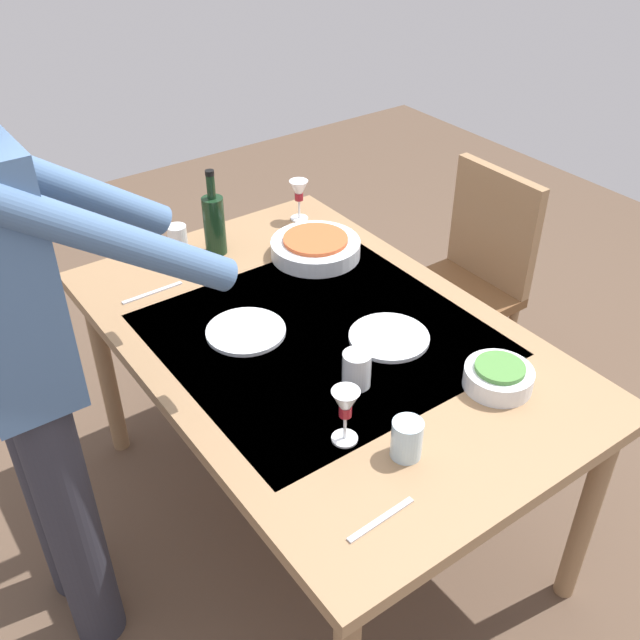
# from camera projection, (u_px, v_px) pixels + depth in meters

# --- Properties ---
(ground_plane) EXTENTS (6.00, 6.00, 0.00)m
(ground_plane) POSITION_uv_depth(u_px,v_px,m) (320.00, 510.00, 2.53)
(ground_plane) COLOR brown
(dining_table) EXTENTS (1.53, 1.00, 0.76)m
(dining_table) POSITION_uv_depth(u_px,v_px,m) (320.00, 354.00, 2.14)
(dining_table) COLOR #93704C
(dining_table) RESTS_ON ground_plane
(chair_near) EXTENTS (0.40, 0.40, 0.91)m
(chair_near) POSITION_uv_depth(u_px,v_px,m) (470.00, 272.00, 2.80)
(chair_near) COLOR brown
(chair_near) RESTS_ON ground_plane
(person_server) EXTENTS (0.42, 0.61, 1.69)m
(person_server) POSITION_uv_depth(u_px,v_px,m) (22.00, 349.00, 1.69)
(person_server) COLOR #2D2D38
(person_server) RESTS_ON ground_plane
(wine_bottle) EXTENTS (0.07, 0.07, 0.30)m
(wine_bottle) POSITION_uv_depth(u_px,v_px,m) (214.00, 223.00, 2.42)
(wine_bottle) COLOR black
(wine_bottle) RESTS_ON dining_table
(wine_glass_left) EXTENTS (0.07, 0.07, 0.15)m
(wine_glass_left) POSITION_uv_depth(u_px,v_px,m) (345.00, 407.00, 1.69)
(wine_glass_left) COLOR white
(wine_glass_left) RESTS_ON dining_table
(wine_glass_right) EXTENTS (0.07, 0.07, 0.15)m
(wine_glass_right) POSITION_uv_depth(u_px,v_px,m) (299.00, 193.00, 2.62)
(wine_glass_right) COLOR white
(wine_glass_right) RESTS_ON dining_table
(water_cup_near_left) EXTENTS (0.07, 0.07, 0.10)m
(water_cup_near_left) POSITION_uv_depth(u_px,v_px,m) (407.00, 439.00, 1.68)
(water_cup_near_left) COLOR silver
(water_cup_near_left) RESTS_ON dining_table
(water_cup_near_right) EXTENTS (0.08, 0.08, 0.10)m
(water_cup_near_right) POSITION_uv_depth(u_px,v_px,m) (357.00, 369.00, 1.88)
(water_cup_near_right) COLOR silver
(water_cup_near_right) RESTS_ON dining_table
(water_cup_far_left) EXTENTS (0.07, 0.07, 0.09)m
(water_cup_far_left) POSITION_uv_depth(u_px,v_px,m) (178.00, 239.00, 2.46)
(water_cup_far_left) COLOR silver
(water_cup_far_left) RESTS_ON dining_table
(serving_bowl_pasta) EXTENTS (0.30, 0.30, 0.07)m
(serving_bowl_pasta) POSITION_uv_depth(u_px,v_px,m) (316.00, 247.00, 2.44)
(serving_bowl_pasta) COLOR silver
(serving_bowl_pasta) RESTS_ON dining_table
(side_bowl_salad) EXTENTS (0.18, 0.18, 0.07)m
(side_bowl_salad) POSITION_uv_depth(u_px,v_px,m) (499.00, 376.00, 1.89)
(side_bowl_salad) COLOR silver
(side_bowl_salad) RESTS_ON dining_table
(dinner_plate_near) EXTENTS (0.23, 0.23, 0.01)m
(dinner_plate_near) POSITION_uv_depth(u_px,v_px,m) (389.00, 337.00, 2.07)
(dinner_plate_near) COLOR silver
(dinner_plate_near) RESTS_ON dining_table
(dinner_plate_far) EXTENTS (0.23, 0.23, 0.01)m
(dinner_plate_far) POSITION_uv_depth(u_px,v_px,m) (246.00, 331.00, 2.10)
(dinner_plate_far) COLOR silver
(dinner_plate_far) RESTS_ON dining_table
(table_knife) EXTENTS (0.02, 0.20, 0.00)m
(table_knife) POSITION_uv_depth(u_px,v_px,m) (153.00, 293.00, 2.27)
(table_knife) COLOR silver
(table_knife) RESTS_ON dining_table
(table_fork) EXTENTS (0.02, 0.18, 0.00)m
(table_fork) POSITION_uv_depth(u_px,v_px,m) (381.00, 519.00, 1.55)
(table_fork) COLOR silver
(table_fork) RESTS_ON dining_table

